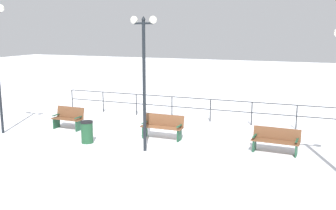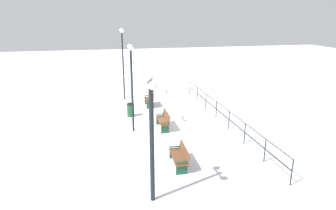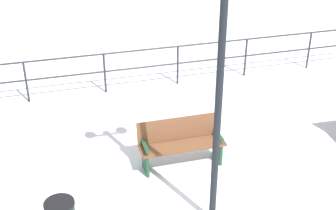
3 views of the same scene
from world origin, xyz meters
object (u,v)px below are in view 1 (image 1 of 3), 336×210
at_px(bench_second, 162,126).
at_px(trash_bin, 87,132).
at_px(lamppost_middle, 144,60).
at_px(bench_third, 276,140).
at_px(bench_nearest, 68,118).

height_order(bench_second, trash_bin, bench_second).
bearing_deg(lamppost_middle, bench_third, 109.34).
bearing_deg(lamppost_middle, bench_second, -178.82).
bearing_deg(bench_nearest, trash_bin, 53.72).
xyz_separation_m(bench_nearest, bench_second, (-0.11, 4.33, 0.02)).
distance_m(bench_nearest, bench_second, 4.33).
bearing_deg(bench_third, bench_nearest, -88.17).
xyz_separation_m(bench_second, trash_bin, (1.61, -2.41, -0.07)).
bearing_deg(bench_second, trash_bin, -56.29).
height_order(bench_nearest, lamppost_middle, lamppost_middle).
bearing_deg(trash_bin, bench_second, 123.76).
bearing_deg(trash_bin, bench_nearest, -127.96).
distance_m(bench_nearest, bench_third, 8.67).
distance_m(bench_second, lamppost_middle, 3.20).
xyz_separation_m(lamppost_middle, trash_bin, (-0.09, -2.44, -2.78)).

